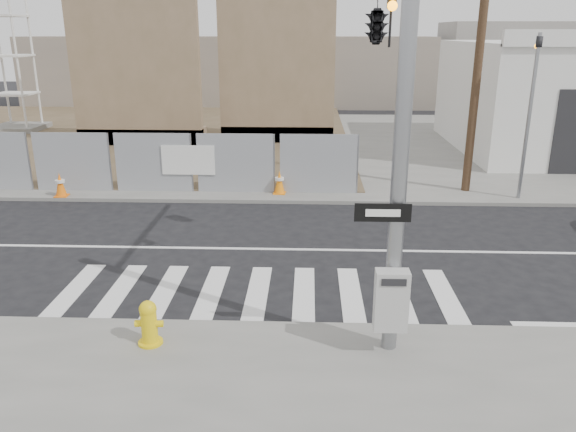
{
  "coord_description": "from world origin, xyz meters",
  "views": [
    {
      "loc": [
        1.07,
        -13.45,
        5.34
      ],
      "look_at": [
        0.62,
        -1.49,
        1.4
      ],
      "focal_mm": 35.0,
      "sensor_mm": 36.0,
      "label": 1
    }
  ],
  "objects_px": {
    "traffic_cone_c": "(60,185)",
    "traffic_cone_d": "(279,182)",
    "fire_hydrant": "(149,323)",
    "signal_pole": "(383,62)"
  },
  "relations": [
    {
      "from": "fire_hydrant",
      "to": "traffic_cone_c",
      "type": "xyz_separation_m",
      "value": [
        -5.48,
        9.08,
        -0.01
      ]
    },
    {
      "from": "fire_hydrant",
      "to": "traffic_cone_c",
      "type": "distance_m",
      "value": 10.61
    },
    {
      "from": "signal_pole",
      "to": "fire_hydrant",
      "type": "relative_size",
      "value": 8.54
    },
    {
      "from": "signal_pole",
      "to": "fire_hydrant",
      "type": "height_order",
      "value": "signal_pole"
    },
    {
      "from": "signal_pole",
      "to": "traffic_cone_c",
      "type": "bearing_deg",
      "value": 147.02
    },
    {
      "from": "fire_hydrant",
      "to": "traffic_cone_c",
      "type": "height_order",
      "value": "fire_hydrant"
    },
    {
      "from": "traffic_cone_c",
      "to": "traffic_cone_d",
      "type": "relative_size",
      "value": 1.01
    },
    {
      "from": "signal_pole",
      "to": "traffic_cone_d",
      "type": "height_order",
      "value": "signal_pole"
    },
    {
      "from": "signal_pole",
      "to": "traffic_cone_d",
      "type": "bearing_deg",
      "value": 109.27
    },
    {
      "from": "traffic_cone_c",
      "to": "signal_pole",
      "type": "bearing_deg",
      "value": -32.98
    }
  ]
}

